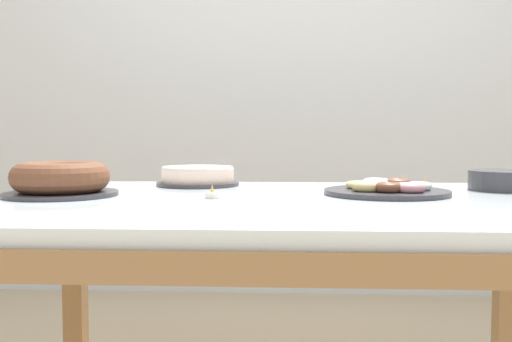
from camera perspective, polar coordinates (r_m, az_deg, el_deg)
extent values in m
cube|color=silver|center=(3.34, 3.06, 10.12)|extent=(8.00, 0.10, 2.60)
cube|color=silver|center=(1.52, 3.15, -3.38)|extent=(1.61, 1.05, 0.04)
cube|color=olive|center=(1.03, 3.24, -9.38)|extent=(1.65, 0.08, 0.06)
cube|color=olive|center=(2.02, 3.09, -3.03)|extent=(1.65, 0.08, 0.06)
cube|color=olive|center=(1.71, -24.21, -4.53)|extent=(0.08, 1.08, 0.06)
cube|color=olive|center=(2.20, -17.62, -11.68)|extent=(0.07, 0.07, 0.69)
cube|color=olive|center=(2.20, 23.71, -11.78)|extent=(0.07, 0.07, 0.69)
cylinder|color=#333338|center=(1.90, -5.83, -1.28)|extent=(0.27, 0.27, 0.01)
cylinder|color=beige|center=(1.90, -5.84, -0.41)|extent=(0.24, 0.24, 0.05)
cylinder|color=white|center=(1.90, -5.84, 0.36)|extent=(0.23, 0.23, 0.01)
cylinder|color=#333338|center=(1.65, -18.93, -2.16)|extent=(0.31, 0.31, 0.01)
torus|color=brown|center=(1.65, -18.97, -0.56)|extent=(0.27, 0.27, 0.08)
cylinder|color=#333338|center=(1.64, 12.92, -2.08)|extent=(0.35, 0.35, 0.01)
torus|color=white|center=(1.64, 15.96, -1.47)|extent=(0.07, 0.07, 0.02)
torus|color=brown|center=(1.72, 13.94, -1.17)|extent=(0.08, 0.08, 0.03)
torus|color=white|center=(1.72, 11.99, -1.15)|extent=(0.08, 0.08, 0.03)
torus|color=#EAD184|center=(1.66, 10.20, -1.38)|extent=(0.07, 0.07, 0.02)
torus|color=#EAD184|center=(1.58, 11.01, -1.50)|extent=(0.08, 0.08, 0.03)
torus|color=brown|center=(1.56, 13.10, -1.60)|extent=(0.08, 0.08, 0.03)
torus|color=pink|center=(1.58, 15.08, -1.61)|extent=(0.08, 0.08, 0.02)
cylinder|color=#333338|center=(1.88, 23.58, -1.63)|extent=(0.21, 0.21, 0.01)
cylinder|color=#333338|center=(1.88, 23.59, -1.33)|extent=(0.21, 0.21, 0.01)
cylinder|color=#333338|center=(1.88, 23.60, -1.03)|extent=(0.21, 0.21, 0.01)
cylinder|color=#333338|center=(1.88, 23.61, -0.72)|extent=(0.21, 0.21, 0.01)
cylinder|color=#333338|center=(1.88, 23.61, -0.42)|extent=(0.21, 0.21, 0.01)
cylinder|color=#333338|center=(1.87, 23.62, -0.11)|extent=(0.21, 0.21, 0.01)
cylinder|color=silver|center=(1.50, -4.40, -2.45)|extent=(0.04, 0.04, 0.02)
cylinder|color=white|center=(1.50, -4.40, -2.22)|extent=(0.03, 0.03, 0.00)
cone|color=#F9B74C|center=(1.50, -4.40, -1.73)|extent=(0.01, 0.01, 0.02)
cylinder|color=silver|center=(1.85, 16.57, -1.47)|extent=(0.04, 0.04, 0.02)
cylinder|color=white|center=(1.85, 16.58, -1.29)|extent=(0.03, 0.03, 0.00)
cone|color=#F9B74C|center=(1.85, 16.58, -0.89)|extent=(0.01, 0.01, 0.02)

